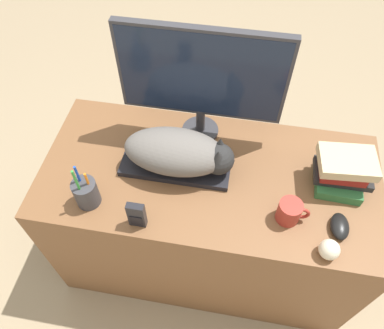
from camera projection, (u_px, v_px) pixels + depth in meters
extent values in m
plane|color=#998466|center=(195.00, 309.00, 1.82)|extent=(12.00, 12.00, 0.00)
cube|color=brown|center=(207.00, 219.00, 1.72)|extent=(1.31, 0.61, 0.72)
cube|color=black|center=(176.00, 166.00, 1.44)|extent=(0.42, 0.15, 0.02)
ellipsoid|color=#66605B|center=(175.00, 152.00, 1.37)|extent=(0.38, 0.20, 0.16)
sphere|color=#262626|center=(218.00, 159.00, 1.36)|extent=(0.12, 0.12, 0.12)
cone|color=#262626|center=(218.00, 156.00, 1.29)|extent=(0.04, 0.04, 0.05)
cone|color=#262626|center=(220.00, 143.00, 1.33)|extent=(0.04, 0.04, 0.05)
cylinder|color=#333338|center=(200.00, 130.00, 1.56)|extent=(0.15, 0.15, 0.02)
cylinder|color=#333338|center=(201.00, 119.00, 1.50)|extent=(0.04, 0.04, 0.12)
cube|color=#333338|center=(202.00, 74.00, 1.32)|extent=(0.61, 0.03, 0.37)
cube|color=#192338|center=(201.00, 76.00, 1.31)|extent=(0.59, 0.01, 0.34)
ellipsoid|color=black|center=(340.00, 226.00, 1.28)|extent=(0.06, 0.10, 0.04)
cylinder|color=#9E2D23|center=(289.00, 211.00, 1.28)|extent=(0.08, 0.08, 0.09)
torus|color=#9E2D23|center=(301.00, 213.00, 1.28)|extent=(0.06, 0.01, 0.06)
cylinder|color=#38383D|center=(86.00, 193.00, 1.32)|extent=(0.09, 0.09, 0.11)
cylinder|color=orange|center=(89.00, 184.00, 1.28)|extent=(0.01, 0.01, 0.12)
cylinder|color=#1E47B2|center=(80.00, 179.00, 1.28)|extent=(0.01, 0.01, 0.14)
cylinder|color=#338C38|center=(78.00, 186.00, 1.25)|extent=(0.01, 0.01, 0.17)
sphere|color=beige|center=(329.00, 250.00, 1.21)|extent=(0.07, 0.07, 0.07)
cube|color=black|center=(137.00, 215.00, 1.26)|extent=(0.06, 0.02, 0.12)
cube|color=black|center=(136.00, 221.00, 1.26)|extent=(0.04, 0.00, 0.05)
cube|color=#2D6B38|center=(338.00, 181.00, 1.39)|extent=(0.17, 0.17, 0.04)
cube|color=black|center=(343.00, 173.00, 1.37)|extent=(0.21, 0.12, 0.03)
cube|color=maroon|center=(343.00, 168.00, 1.34)|extent=(0.16, 0.13, 0.04)
cube|color=#C6B284|center=(348.00, 162.00, 1.30)|extent=(0.21, 0.16, 0.04)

